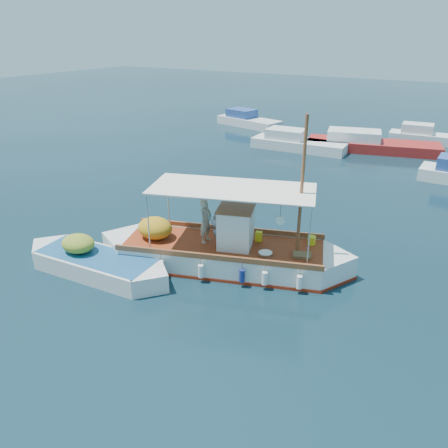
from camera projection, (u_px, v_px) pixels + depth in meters
The scene contains 7 objects.
ground at pixel (236, 265), 18.38m from camera, with size 160.00×160.00×0.00m, color black.
fishing_caique at pixel (221, 252), 18.15m from camera, with size 10.26×5.31×6.60m.
dinghy at pixel (95, 264), 17.70m from camera, with size 6.95×2.31×1.70m.
bg_boat_nw at pixel (296, 143), 35.92m from camera, with size 7.80×2.78×1.80m.
bg_boat_n at pixel (368, 145), 35.50m from camera, with size 10.70×5.19×1.80m.
bg_boat_far_w at pixel (247, 121), 44.74m from camera, with size 7.30×3.84×1.80m.
bg_boat_far_n at pixel (425, 137), 37.98m from camera, with size 6.45×2.48×1.80m.
Camera 1 is at (7.79, -14.08, 9.06)m, focal length 35.00 mm.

